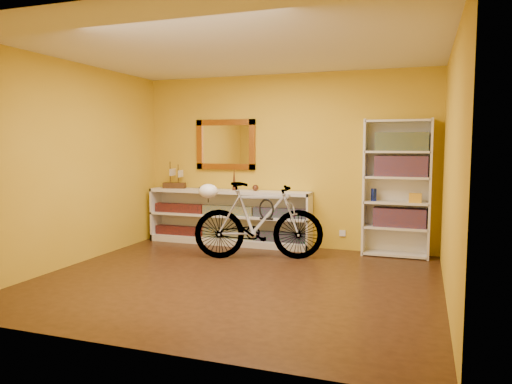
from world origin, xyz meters
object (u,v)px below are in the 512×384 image
(bicycle, at_px, (259,221))
(helmet, at_px, (208,191))
(bookcase, at_px, (397,188))
(console_unit, at_px, (229,217))

(bicycle, relative_size, helmet, 6.81)
(bookcase, distance_m, bicycle, 1.96)
(console_unit, xyz_separation_m, helmet, (0.11, -0.97, 0.50))
(console_unit, relative_size, bicycle, 1.46)
(bookcase, bearing_deg, helmet, -157.47)
(bicycle, distance_m, helmet, 0.79)
(console_unit, relative_size, bookcase, 1.37)
(console_unit, xyz_separation_m, bookcase, (2.50, 0.03, 0.52))
(bookcase, height_order, helmet, bookcase)
(console_unit, relative_size, helmet, 9.93)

